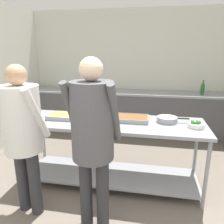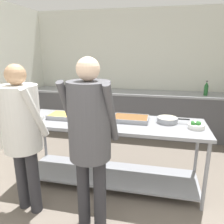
{
  "view_description": "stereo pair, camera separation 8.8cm",
  "coord_description": "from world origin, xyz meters",
  "px_view_note": "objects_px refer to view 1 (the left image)",
  "views": [
    {
      "loc": [
        0.46,
        -1.02,
        1.78
      ],
      "look_at": [
        -0.05,
        1.73,
        1.0
      ],
      "focal_mm": 35.0,
      "sensor_mm": 36.0,
      "label": 1
    },
    {
      "loc": [
        0.55,
        -1.0,
        1.78
      ],
      "look_at": [
        -0.05,
        1.73,
        1.0
      ],
      "focal_mm": 35.0,
      "sensor_mm": 36.0,
      "label": 2
    }
  ],
  "objects_px": {
    "guest_serving_left": "(22,127)",
    "serving_tray_vegetables": "(94,121)",
    "guest_serving_right": "(93,131)",
    "plate_stack": "(34,118)",
    "serving_tray_greens": "(64,116)",
    "sauce_pan": "(167,119)",
    "serving_tray_roast": "(131,119)",
    "water_bottle": "(203,88)",
    "broccoli_bowl": "(196,125)"
  },
  "relations": [
    {
      "from": "serving_tray_vegetables",
      "to": "serving_tray_roast",
      "type": "distance_m",
      "value": 0.49
    },
    {
      "from": "plate_stack",
      "to": "water_bottle",
      "type": "distance_m",
      "value": 3.21
    },
    {
      "from": "guest_serving_left",
      "to": "guest_serving_right",
      "type": "bearing_deg",
      "value": -6.75
    },
    {
      "from": "plate_stack",
      "to": "sauce_pan",
      "type": "distance_m",
      "value": 1.75
    },
    {
      "from": "guest_serving_left",
      "to": "serving_tray_greens",
      "type": "bearing_deg",
      "value": 78.41
    },
    {
      "from": "serving_tray_greens",
      "to": "serving_tray_roast",
      "type": "distance_m",
      "value": 0.9
    },
    {
      "from": "serving_tray_vegetables",
      "to": "serving_tray_roast",
      "type": "relative_size",
      "value": 0.85
    },
    {
      "from": "serving_tray_vegetables",
      "to": "guest_serving_left",
      "type": "relative_size",
      "value": 0.24
    },
    {
      "from": "plate_stack",
      "to": "serving_tray_vegetables",
      "type": "height_order",
      "value": "serving_tray_vegetables"
    },
    {
      "from": "serving_tray_greens",
      "to": "serving_tray_roast",
      "type": "bearing_deg",
      "value": 4.03
    },
    {
      "from": "serving_tray_greens",
      "to": "sauce_pan",
      "type": "height_order",
      "value": "sauce_pan"
    },
    {
      "from": "serving_tray_greens",
      "to": "serving_tray_roast",
      "type": "relative_size",
      "value": 0.91
    },
    {
      "from": "guest_serving_left",
      "to": "serving_tray_vegetables",
      "type": "bearing_deg",
      "value": 47.06
    },
    {
      "from": "plate_stack",
      "to": "serving_tray_roast",
      "type": "height_order",
      "value": "serving_tray_roast"
    },
    {
      "from": "serving_tray_greens",
      "to": "sauce_pan",
      "type": "xyz_separation_m",
      "value": [
        1.37,
        0.08,
        0.01
      ]
    },
    {
      "from": "serving_tray_vegetables",
      "to": "water_bottle",
      "type": "height_order",
      "value": "water_bottle"
    },
    {
      "from": "plate_stack",
      "to": "guest_serving_left",
      "type": "xyz_separation_m",
      "value": [
        0.22,
        -0.61,
        0.1
      ]
    },
    {
      "from": "sauce_pan",
      "to": "guest_serving_right",
      "type": "height_order",
      "value": "guest_serving_right"
    },
    {
      "from": "serving_tray_greens",
      "to": "guest_serving_left",
      "type": "relative_size",
      "value": 0.25
    },
    {
      "from": "serving_tray_greens",
      "to": "guest_serving_right",
      "type": "relative_size",
      "value": 0.24
    },
    {
      "from": "plate_stack",
      "to": "serving_tray_greens",
      "type": "height_order",
      "value": "serving_tray_greens"
    },
    {
      "from": "broccoli_bowl",
      "to": "water_bottle",
      "type": "bearing_deg",
      "value": 77.05
    },
    {
      "from": "broccoli_bowl",
      "to": "guest_serving_right",
      "type": "distance_m",
      "value": 1.32
    },
    {
      "from": "broccoli_bowl",
      "to": "guest_serving_left",
      "type": "bearing_deg",
      "value": -159.98
    },
    {
      "from": "guest_serving_left",
      "to": "guest_serving_right",
      "type": "distance_m",
      "value": 0.79
    },
    {
      "from": "sauce_pan",
      "to": "guest_serving_right",
      "type": "relative_size",
      "value": 0.23
    },
    {
      "from": "serving_tray_roast",
      "to": "guest_serving_left",
      "type": "bearing_deg",
      "value": -142.55
    },
    {
      "from": "broccoli_bowl",
      "to": "water_bottle",
      "type": "xyz_separation_m",
      "value": [
        0.44,
        1.93,
        0.13
      ]
    },
    {
      "from": "plate_stack",
      "to": "guest_serving_right",
      "type": "bearing_deg",
      "value": -35.02
    },
    {
      "from": "plate_stack",
      "to": "guest_serving_right",
      "type": "height_order",
      "value": "guest_serving_right"
    },
    {
      "from": "serving_tray_roast",
      "to": "water_bottle",
      "type": "relative_size",
      "value": 1.61
    },
    {
      "from": "serving_tray_vegetables",
      "to": "broccoli_bowl",
      "type": "height_order",
      "value": "broccoli_bowl"
    },
    {
      "from": "serving_tray_greens",
      "to": "water_bottle",
      "type": "height_order",
      "value": "water_bottle"
    },
    {
      "from": "guest_serving_left",
      "to": "water_bottle",
      "type": "bearing_deg",
      "value": 48.69
    },
    {
      "from": "sauce_pan",
      "to": "guest_serving_left",
      "type": "height_order",
      "value": "guest_serving_left"
    },
    {
      "from": "plate_stack",
      "to": "serving_tray_vegetables",
      "type": "distance_m",
      "value": 0.81
    },
    {
      "from": "guest_serving_right",
      "to": "plate_stack",
      "type": "bearing_deg",
      "value": 144.98
    },
    {
      "from": "plate_stack",
      "to": "serving_tray_greens",
      "type": "bearing_deg",
      "value": 19.6
    },
    {
      "from": "serving_tray_vegetables",
      "to": "guest_serving_right",
      "type": "bearing_deg",
      "value": -75.33
    },
    {
      "from": "serving_tray_greens",
      "to": "serving_tray_vegetables",
      "type": "height_order",
      "value": "same"
    },
    {
      "from": "sauce_pan",
      "to": "broccoli_bowl",
      "type": "xyz_separation_m",
      "value": [
        0.33,
        -0.15,
        -0.0
      ]
    },
    {
      "from": "serving_tray_greens",
      "to": "guest_serving_left",
      "type": "distance_m",
      "value": 0.76
    },
    {
      "from": "plate_stack",
      "to": "serving_tray_greens",
      "type": "xyz_separation_m",
      "value": [
        0.37,
        0.13,
        0.0
      ]
    },
    {
      "from": "plate_stack",
      "to": "guest_serving_right",
      "type": "relative_size",
      "value": 0.15
    },
    {
      "from": "broccoli_bowl",
      "to": "water_bottle",
      "type": "distance_m",
      "value": 1.99
    },
    {
      "from": "serving_tray_vegetables",
      "to": "guest_serving_right",
      "type": "xyz_separation_m",
      "value": [
        0.19,
        -0.73,
        0.14
      ]
    },
    {
      "from": "plate_stack",
      "to": "guest_serving_left",
      "type": "distance_m",
      "value": 0.65
    },
    {
      "from": "serving_tray_greens",
      "to": "serving_tray_vegetables",
      "type": "xyz_separation_m",
      "value": [
        0.44,
        -0.11,
        -0.0
      ]
    },
    {
      "from": "serving_tray_vegetables",
      "to": "guest_serving_left",
      "type": "height_order",
      "value": "guest_serving_left"
    },
    {
      "from": "plate_stack",
      "to": "broccoli_bowl",
      "type": "bearing_deg",
      "value": 1.74
    }
  ]
}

